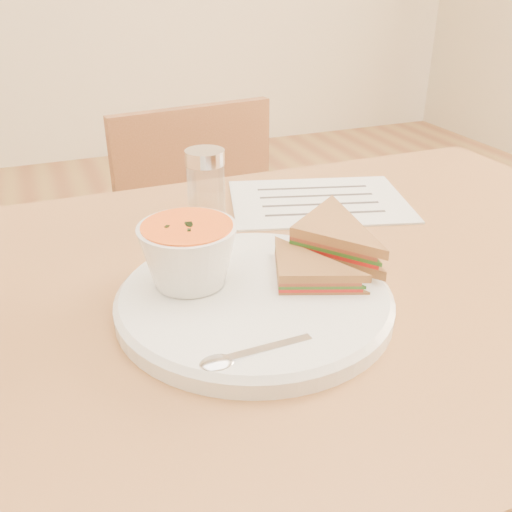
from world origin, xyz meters
name	(u,v)px	position (x,y,z in m)	size (l,w,h in m)	color
dining_table	(303,488)	(0.00, 0.00, 0.38)	(1.00, 0.70, 0.75)	brown
chair_far	(231,310)	(0.05, 0.46, 0.41)	(0.36, 0.36, 0.81)	brown
plate	(254,301)	(-0.10, -0.05, 0.76)	(0.29, 0.29, 0.02)	white
soup_bowl	(189,257)	(-0.16, -0.01, 0.80)	(0.10, 0.10, 0.07)	white
sandwich_half_a	(279,288)	(-0.08, -0.07, 0.78)	(0.09, 0.09, 0.03)	#9F6138
sandwich_half_b	(289,242)	(-0.04, -0.01, 0.80)	(0.12, 0.12, 0.04)	#9F6138
spoon	(266,350)	(-0.13, -0.15, 0.77)	(0.16, 0.03, 0.01)	silver
paper_menu	(319,201)	(0.10, 0.19, 0.75)	(0.26, 0.19, 0.00)	white
condiment_shaker	(206,185)	(-0.07, 0.20, 0.80)	(0.06, 0.06, 0.10)	silver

